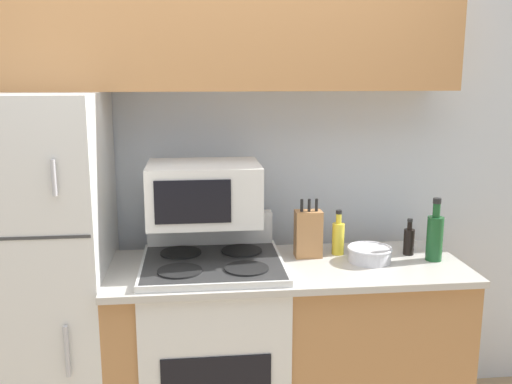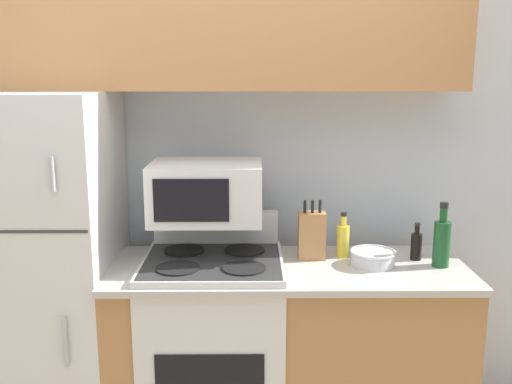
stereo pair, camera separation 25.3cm
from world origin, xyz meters
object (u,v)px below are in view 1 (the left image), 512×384
object	(u,v)px
knife_block	(308,233)
bottle_cooking_spray	(338,237)
refrigerator	(30,281)
bottle_wine_green	(435,236)
bowl	(370,254)
microwave	(204,192)
stove	(214,353)
bottle_soy_sauce	(409,240)

from	to	relation	value
knife_block	bottle_cooking_spray	xyz separation A→B (m)	(0.15, 0.02, -0.03)
refrigerator	bottle_wine_green	xyz separation A→B (m)	(1.88, -0.09, 0.18)
bowl	knife_block	bearing A→B (deg)	159.27
knife_block	microwave	bearing A→B (deg)	-178.48
refrigerator	stove	size ratio (longest dim) A/B	1.54
refrigerator	microwave	distance (m)	0.89
microwave	bottle_wine_green	xyz separation A→B (m)	(1.08, -0.10, -0.21)
bottle_cooking_spray	bottle_wine_green	xyz separation A→B (m)	(0.43, -0.14, 0.03)
stove	microwave	bearing A→B (deg)	109.23
bottle_soy_sauce	bottle_wine_green	xyz separation A→B (m)	(0.09, -0.10, 0.05)
refrigerator	microwave	xyz separation A→B (m)	(0.80, 0.01, 0.39)
knife_block	stove	bearing A→B (deg)	-167.49
stove	microwave	distance (m)	0.76
bottle_cooking_spray	bottle_soy_sauce	size ratio (longest dim) A/B	1.22
microwave	bottle_cooking_spray	bearing A→B (deg)	3.18
bottle_cooking_spray	bottle_wine_green	world-z (taller)	bottle_wine_green
stove	bowl	bearing A→B (deg)	-0.04
bowl	bottle_wine_green	size ratio (longest dim) A/B	0.71
knife_block	bottle_soy_sauce	bearing A→B (deg)	-2.62
knife_block	bottle_cooking_spray	distance (m)	0.16
refrigerator	microwave	world-z (taller)	refrigerator
microwave	bottle_cooking_spray	distance (m)	0.69
microwave	bottle_soy_sauce	distance (m)	1.02
stove	microwave	world-z (taller)	microwave
microwave	bottle_soy_sauce	world-z (taller)	microwave
knife_block	refrigerator	bearing A→B (deg)	-178.84
stove	refrigerator	bearing A→B (deg)	174.73
stove	bottle_wine_green	size ratio (longest dim) A/B	3.68
knife_block	bottle_wine_green	xyz separation A→B (m)	(0.58, -0.12, 0.00)
stove	knife_block	world-z (taller)	knife_block
stove	knife_block	size ratio (longest dim) A/B	3.86
refrigerator	knife_block	bearing A→B (deg)	1.16
knife_block	bowl	size ratio (longest dim) A/B	1.35
refrigerator	bottle_cooking_spray	world-z (taller)	refrigerator
bottle_cooking_spray	knife_block	bearing A→B (deg)	-171.52
bottle_wine_green	knife_block	bearing A→B (deg)	168.54
bottle_cooking_spray	bottle_wine_green	distance (m)	0.45
stove	bottle_cooking_spray	distance (m)	0.81
refrigerator	stove	bearing A→B (deg)	-5.27
knife_block	bowl	distance (m)	0.30
knife_block	bowl	xyz separation A→B (m)	(0.27, -0.10, -0.08)
bottle_cooking_spray	bottle_soy_sauce	xyz separation A→B (m)	(0.34, -0.05, -0.02)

